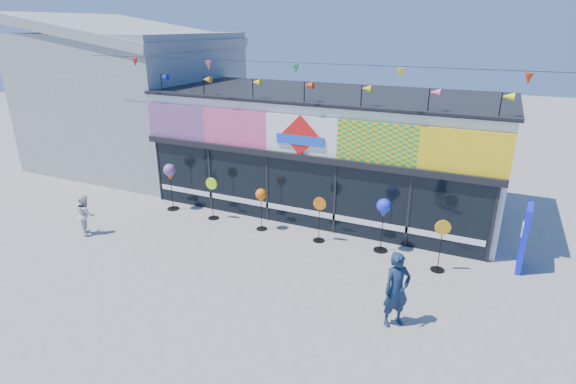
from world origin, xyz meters
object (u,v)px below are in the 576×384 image
Objects in this scene: spinner_1 at (212,197)px; spinner_3 at (319,218)px; adult_man at (397,290)px; spinner_4 at (384,210)px; spinner_2 at (261,197)px; spinner_0 at (170,173)px; blue_sign at (524,237)px; child at (86,214)px; spinner_5 at (441,244)px.

spinner_3 is at bearing -1.07° from spinner_1.
spinner_1 is 7.70m from adult_man.
spinner_4 is at bearing 64.78° from adult_man.
spinner_0 is at bearing 177.64° from spinner_2.
child is (-12.56, -3.41, -0.28)m from blue_sign.
child is at bearing -152.00° from spinner_2.
spinner_3 is 3.62m from spinner_5.
spinner_2 is 0.94× the size of spinner_5.
blue_sign reaches higher than child.
spinner_4 is at bearing -167.05° from blue_sign.
spinner_4 is at bearing -124.12° from child.
spinner_5 is at bearing -147.97° from blue_sign.
spinner_0 is 1.15× the size of spinner_1.
spinner_4 reaches higher than spinner_5.
spinner_0 reaches higher than child.
spinner_1 is at bearing 111.22° from adult_man.
blue_sign is 1.24× the size of spinner_1.
spinner_5 is (5.62, -0.31, -0.34)m from spinner_2.
spinner_2 is 1.08× the size of child.
spinner_3 is (3.95, -0.07, -0.02)m from spinner_1.
blue_sign is at bearing 8.05° from spinner_3.
spinner_3 is at bearing -1.59° from spinner_0.
spinner_2 is (3.75, -0.15, -0.24)m from spinner_0.
spinner_4 is 1.11× the size of spinner_5.
blue_sign is 1.12× the size of spinner_4.
adult_man is (6.99, -3.23, 0.09)m from spinner_1.
spinner_1 is 0.85× the size of adult_man.
adult_man is at bearing -144.70° from child.
spinner_1 is at bearing 177.15° from spinner_5.
spinner_5 is at bearing -3.15° from spinner_2.
adult_man is 9.99m from child.
spinner_2 is at bearing 103.97° from adult_man.
spinner_5 reaches higher than spinner_2.
spinner_1 is (-9.57, -0.72, -0.14)m from blue_sign.
spinner_1 is at bearing -99.63° from child.
adult_man reaches higher than spinner_3.
adult_man is at bearing -24.80° from spinner_1.
spinner_1 reaches higher than spinner_3.
spinner_2 is at bearing -177.59° from spinner_4.
blue_sign is at bearing 3.19° from spinner_0.
adult_man is (-0.57, -2.85, 0.09)m from spinner_5.
spinner_1 is at bearing -179.04° from spinner_4.
spinner_2 is (1.94, -0.07, 0.34)m from spinner_1.
spinner_1 is at bearing -172.26° from blue_sign.
spinner_5 is 0.85× the size of adult_man.
child is at bearing -161.39° from blue_sign.
spinner_4 reaches higher than spinner_2.
spinner_1 is (1.81, -0.09, -0.58)m from spinner_0.
blue_sign is 1.24× the size of spinner_5.
adult_man is 1.35× the size of child.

